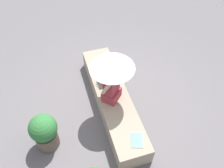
% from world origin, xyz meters
% --- Properties ---
extents(ground_plane, '(14.00, 14.00, 0.00)m').
position_xyz_m(ground_plane, '(0.00, 0.00, 0.00)').
color(ground_plane, '#605B5E').
extents(stone_bench, '(2.82, 0.62, 0.41)m').
position_xyz_m(stone_bench, '(0.00, 0.00, 0.20)').
color(stone_bench, gray).
rests_on(stone_bench, ground).
extents(person_seated, '(0.47, 0.47, 0.90)m').
position_xyz_m(person_seated, '(0.10, -0.05, 0.79)').
color(person_seated, '#992D38').
rests_on(person_seated, stone_bench).
extents(parasol, '(0.80, 0.80, 1.04)m').
position_xyz_m(parasol, '(0.10, -0.04, 1.33)').
color(parasol, '#B7B7BC').
rests_on(parasol, stone_bench).
extents(handbag_black, '(0.27, 0.20, 0.32)m').
position_xyz_m(handbag_black, '(-0.41, -0.06, 0.56)').
color(handbag_black, '#335184').
rests_on(handbag_black, stone_bench).
extents(magazine, '(0.33, 0.28, 0.01)m').
position_xyz_m(magazine, '(1.12, 0.09, 0.41)').
color(magazine, '#339ED1').
rests_on(magazine, stone_bench).
extents(planter_near, '(0.50, 0.50, 0.80)m').
position_xyz_m(planter_near, '(0.50, -1.41, 0.43)').
color(planter_near, brown).
rests_on(planter_near, ground).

